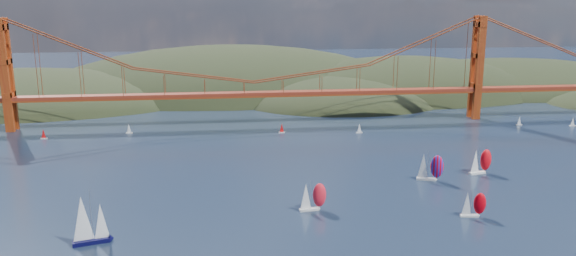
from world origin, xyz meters
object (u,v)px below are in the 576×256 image
at_px(racer_0, 312,196).
at_px(racer_rwb, 430,167).
at_px(racer_3, 480,161).
at_px(sloop_navy, 88,220).
at_px(racer_1, 473,204).

relative_size(racer_0, racer_rwb, 0.91).
bearing_deg(racer_3, sloop_navy, -173.87).
bearing_deg(racer_0, racer_3, 15.93).
relative_size(racer_0, racer_3, 0.94).
xyz_separation_m(racer_0, racer_rwb, (46.74, 23.86, 0.44)).
xyz_separation_m(racer_1, racer_rwb, (-0.18, 34.93, 1.04)).
height_order(racer_1, racer_rwb, racer_rwb).
bearing_deg(sloop_navy, racer_3, 3.44).
distance_m(racer_0, racer_1, 48.21).
height_order(sloop_navy, racer_1, sloop_navy).
relative_size(sloop_navy, racer_0, 1.53).
distance_m(racer_3, racer_rwb, 22.24).
distance_m(racer_1, racer_3, 45.48).
xyz_separation_m(racer_3, racer_rwb, (-21.64, -5.16, 0.16)).
bearing_deg(racer_1, sloop_navy, -170.38).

